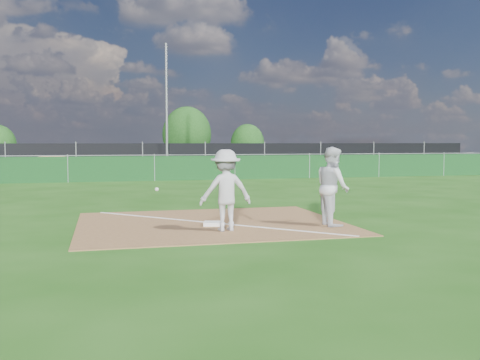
% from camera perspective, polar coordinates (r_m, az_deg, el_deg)
% --- Properties ---
extents(ground, '(90.00, 90.00, 0.00)m').
position_cam_1_polar(ground, '(21.22, -7.84, -1.05)').
color(ground, '#1B4D10').
rests_on(ground, ground).
extents(infield_dirt, '(6.00, 5.00, 0.02)m').
position_cam_1_polar(infield_dirt, '(12.38, -3.08, -4.63)').
color(infield_dirt, brown).
rests_on(infield_dirt, ground).
extents(foul_line, '(5.01, 5.01, 0.01)m').
position_cam_1_polar(foul_line, '(12.37, -3.08, -4.56)').
color(foul_line, white).
rests_on(foul_line, infield_dirt).
extents(green_fence, '(44.00, 0.05, 1.20)m').
position_cam_1_polar(green_fence, '(26.14, -9.10, 1.22)').
color(green_fence, '#103B17').
rests_on(green_fence, ground).
extents(dirt_mound, '(3.38, 2.60, 1.17)m').
position_cam_1_polar(dirt_mound, '(29.64, -19.41, 1.34)').
color(dirt_mound, '#9D794B').
rests_on(dirt_mound, ground).
extents(black_fence, '(46.00, 0.04, 1.80)m').
position_cam_1_polar(black_fence, '(34.10, -10.35, 2.36)').
color(black_fence, black).
rests_on(black_fence, ground).
extents(parking_lot, '(46.00, 9.00, 0.01)m').
position_cam_1_polar(parking_lot, '(39.12, -10.85, 1.26)').
color(parking_lot, black).
rests_on(parking_lot, ground).
extents(light_pole, '(0.16, 0.16, 8.00)m').
position_cam_1_polar(light_pole, '(33.99, -7.83, 7.62)').
color(light_pole, slate).
rests_on(light_pole, ground).
extents(first_base, '(0.46, 0.46, 0.08)m').
position_cam_1_polar(first_base, '(12.01, -2.96, -4.66)').
color(first_base, white).
rests_on(first_base, infield_dirt).
extents(play_at_first, '(2.03, 0.66, 1.71)m').
position_cam_1_polar(play_at_first, '(11.19, -1.54, -1.10)').
color(play_at_first, silver).
rests_on(play_at_first, infield_dirt).
extents(runner, '(0.69, 0.88, 1.78)m').
position_cam_1_polar(runner, '(12.15, 9.85, -0.67)').
color(runner, silver).
rests_on(runner, ground).
extents(car_left, '(4.65, 2.29, 1.52)m').
position_cam_1_polar(car_left, '(39.39, -19.31, 2.24)').
color(car_left, '#96989D').
rests_on(car_left, parking_lot).
extents(car_mid, '(4.56, 2.78, 1.42)m').
position_cam_1_polar(car_mid, '(38.45, -12.34, 2.26)').
color(car_mid, black).
rests_on(car_mid, parking_lot).
extents(car_right, '(5.04, 3.58, 1.35)m').
position_cam_1_polar(car_right, '(39.99, -4.23, 2.36)').
color(car_right, black).
rests_on(car_right, parking_lot).
extents(tree_mid, '(4.09, 4.09, 4.85)m').
position_cam_1_polar(tree_mid, '(45.16, -5.70, 4.84)').
color(tree_mid, '#382316').
rests_on(tree_mid, ground).
extents(tree_right, '(2.89, 2.89, 3.43)m').
position_cam_1_polar(tree_right, '(46.27, 0.80, 3.94)').
color(tree_right, '#382316').
rests_on(tree_right, ground).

